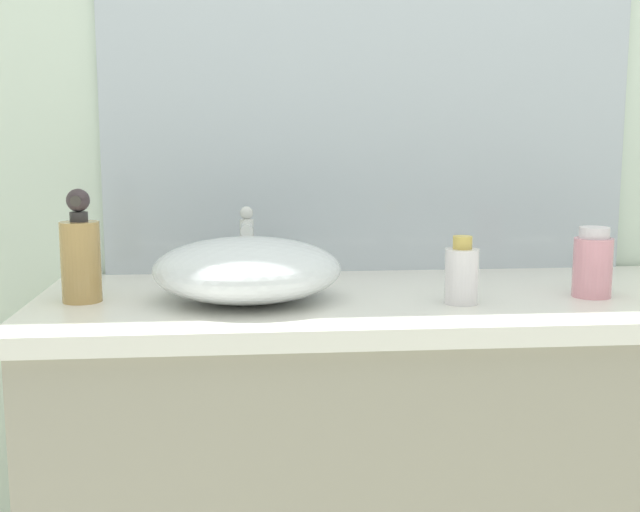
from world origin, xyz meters
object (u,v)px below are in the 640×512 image
lotion_bottle (462,274)px  sink_basin (247,269)px  perfume_bottle (593,264)px  soap_dispenser (81,255)px

lotion_bottle → sink_basin: bearing=170.5°
lotion_bottle → perfume_bottle: 0.27m
soap_dispenser → lotion_bottle: soap_dispenser is taller
soap_dispenser → perfume_bottle: soap_dispenser is taller
perfume_bottle → soap_dispenser: bearing=177.4°
sink_basin → perfume_bottle: perfume_bottle is taller
soap_dispenser → sink_basin: bearing=-3.0°
lotion_bottle → perfume_bottle: bearing=8.2°
perfume_bottle → lotion_bottle: bearing=-171.8°
sink_basin → lotion_bottle: size_ratio=2.80×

